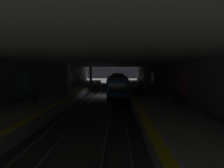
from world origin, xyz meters
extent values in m
plane|color=#42423F|center=(0.00, 0.00, 0.00)|extent=(120.00, 120.00, 0.00)
cube|color=gray|center=(0.00, -2.92, 0.08)|extent=(60.00, 0.09, 0.16)
cube|color=gray|center=(0.00, -1.48, 0.08)|extent=(60.00, 0.09, 0.16)
cube|color=gray|center=(0.00, 1.48, 0.08)|extent=(60.00, 0.09, 0.16)
cube|color=gray|center=(0.00, 2.92, 0.08)|extent=(60.00, 0.09, 0.16)
cube|color=#A8A59E|center=(0.00, -6.55, 0.53)|extent=(60.00, 5.30, 1.05)
cube|color=yellow|center=(0.00, -4.20, 1.05)|extent=(60.00, 0.60, 0.01)
cube|color=#A8A59E|center=(0.00, 6.55, 0.53)|extent=(60.00, 5.30, 1.05)
cube|color=yellow|center=(0.00, 4.20, 1.05)|extent=(60.00, 0.60, 0.01)
cube|color=slate|center=(0.00, -9.45, 2.80)|extent=(60.00, 0.50, 5.60)
cube|color=#BF4C8C|center=(-10.80, -9.17, 2.95)|extent=(3.17, 0.06, 2.27)
cube|color=#BF4C8C|center=(3.84, -9.17, 2.95)|extent=(3.08, 0.06, 2.11)
cube|color=#BF4C8C|center=(16.53, -9.17, 2.95)|extent=(2.71, 0.06, 2.46)
cube|color=slate|center=(0.00, 9.45, 2.80)|extent=(60.00, 0.50, 5.60)
cube|color=#4CA566|center=(-9.62, 9.17, 2.95)|extent=(2.78, 0.06, 2.30)
cube|color=orange|center=(9.51, 9.17, 2.95)|extent=(3.12, 0.06, 1.92)
cube|color=#ADAAA3|center=(0.00, 0.00, 5.80)|extent=(60.00, 19.40, 0.40)
cylinder|color=gray|center=(-7.17, 4.35, 3.33)|extent=(0.56, 0.56, 4.55)
cylinder|color=gray|center=(9.82, 4.35, 3.33)|extent=(0.56, 0.56, 4.55)
cube|color=#19569E|center=(0.80, -2.20, 2.06)|extent=(18.93, 2.80, 2.70)
cube|color=navy|center=(0.80, -2.20, 0.99)|extent=(18.93, 2.82, 0.56)
cube|color=black|center=(0.80, -2.20, 2.41)|extent=(17.42, 2.83, 0.90)
cube|color=#47474C|center=(0.80, -2.20, 3.53)|extent=(18.55, 2.58, 0.24)
cube|color=black|center=(-4.41, -2.20, 0.54)|extent=(2.20, 1.64, 0.76)
cube|color=black|center=(6.00, -2.20, 0.54)|extent=(2.20, 1.64, 0.76)
cube|color=black|center=(-8.69, -2.20, 2.41)|extent=(0.04, 2.24, 1.10)
cylinder|color=silver|center=(-8.69, -2.85, 1.06)|extent=(0.04, 0.24, 0.24)
cylinder|color=silver|center=(-8.69, -1.55, 1.06)|extent=(0.04, 0.24, 0.24)
cube|color=#19569E|center=(20.33, -2.20, 2.06)|extent=(18.93, 2.80, 2.70)
cube|color=navy|center=(20.33, -2.20, 0.99)|extent=(18.93, 2.82, 0.56)
cube|color=black|center=(20.33, -2.20, 2.41)|extent=(17.42, 2.83, 0.90)
cube|color=#47474C|center=(20.33, -2.20, 3.53)|extent=(18.55, 2.58, 0.24)
cube|color=black|center=(15.12, -2.20, 0.54)|extent=(2.20, 1.64, 0.76)
cube|color=black|center=(25.53, -2.20, 0.54)|extent=(2.20, 1.64, 0.76)
cylinder|color=#262628|center=(-8.82, -8.45, 1.26)|extent=(0.08, 0.08, 0.42)
cylinder|color=#262628|center=(-7.46, -8.45, 1.26)|extent=(0.08, 0.08, 0.42)
cube|color=olive|center=(-8.14, -8.45, 1.51)|extent=(1.70, 0.44, 0.08)
cube|color=olive|center=(-8.14, -8.67, 1.71)|extent=(1.70, 0.06, 0.40)
cylinder|color=#262628|center=(15.21, -8.45, 1.26)|extent=(0.08, 0.08, 0.42)
cylinder|color=#262628|center=(16.57, -8.45, 1.26)|extent=(0.08, 0.08, 0.42)
cube|color=olive|center=(15.89, -8.45, 1.51)|extent=(1.70, 0.44, 0.08)
cube|color=olive|center=(15.89, -8.67, 1.71)|extent=(1.70, 0.06, 0.40)
cylinder|color=#262628|center=(-12.26, 8.45, 1.26)|extent=(0.08, 0.08, 0.42)
cylinder|color=#262628|center=(-10.90, 8.45, 1.26)|extent=(0.08, 0.08, 0.42)
cube|color=olive|center=(-11.58, 8.45, 1.51)|extent=(1.70, 0.44, 0.08)
cube|color=olive|center=(-11.58, 8.67, 1.71)|extent=(1.70, 0.06, 0.40)
cylinder|color=#262628|center=(8.60, 8.45, 1.26)|extent=(0.08, 0.08, 0.42)
cylinder|color=#262628|center=(9.96, 8.45, 1.26)|extent=(0.08, 0.08, 0.42)
cube|color=olive|center=(9.28, 8.45, 1.51)|extent=(1.70, 0.44, 0.08)
cube|color=olive|center=(9.28, 8.67, 1.71)|extent=(1.70, 0.06, 0.40)
cylinder|color=#262628|center=(14.86, 8.45, 1.26)|extent=(0.08, 0.08, 0.42)
cylinder|color=#262628|center=(16.22, 8.45, 1.26)|extent=(0.08, 0.08, 0.42)
cube|color=olive|center=(15.54, 8.45, 1.51)|extent=(1.70, 0.44, 0.08)
cube|color=olive|center=(15.54, 8.67, 1.71)|extent=(1.70, 0.06, 0.40)
cylinder|color=#3F3F3F|center=(-2.78, -6.32, 1.48)|extent=(0.16, 0.16, 0.86)
cylinder|color=#3F3F3F|center=(-2.58, -6.32, 1.48)|extent=(0.16, 0.16, 0.86)
cube|color=beige|center=(-2.68, -6.32, 2.22)|extent=(0.36, 0.22, 0.61)
cylinder|color=beige|center=(-2.93, -6.32, 2.17)|extent=(0.10, 0.10, 0.58)
cylinder|color=beige|center=(-2.43, -6.32, 2.17)|extent=(0.10, 0.10, 0.58)
sphere|color=tan|center=(-2.68, -6.32, 2.64)|extent=(0.23, 0.23, 0.23)
cylinder|color=#2D2D2D|center=(12.69, 7.72, 1.48)|extent=(0.16, 0.16, 0.87)
cylinder|color=#2D2D2D|center=(12.89, 7.72, 1.48)|extent=(0.16, 0.16, 0.87)
cube|color=#284C93|center=(12.79, 7.72, 2.23)|extent=(0.36, 0.22, 0.62)
cylinder|color=#284C93|center=(12.54, 7.72, 2.18)|extent=(0.10, 0.10, 0.58)
cylinder|color=#284C93|center=(13.04, 7.72, 2.18)|extent=(0.10, 0.10, 0.58)
sphere|color=tan|center=(12.79, 7.72, 2.65)|extent=(0.24, 0.24, 0.24)
cylinder|color=#3F3F3F|center=(10.70, -8.32, 1.45)|extent=(0.16, 0.16, 0.79)
cylinder|color=#3F3F3F|center=(10.90, -8.32, 1.45)|extent=(0.16, 0.16, 0.79)
cube|color=beige|center=(10.80, -8.32, 2.12)|extent=(0.36, 0.22, 0.56)
cylinder|color=beige|center=(10.55, -8.32, 2.07)|extent=(0.10, 0.10, 0.53)
cylinder|color=beige|center=(11.05, -8.32, 2.07)|extent=(0.10, 0.10, 0.53)
sphere|color=tan|center=(10.80, -8.32, 2.51)|extent=(0.21, 0.21, 0.21)
cylinder|color=#282828|center=(4.97, -6.83, 1.46)|extent=(0.16, 0.16, 0.83)
cylinder|color=#282828|center=(5.17, -6.83, 1.46)|extent=(0.16, 0.16, 0.83)
cube|color=maroon|center=(5.07, -6.83, 2.17)|extent=(0.36, 0.22, 0.58)
cylinder|color=maroon|center=(4.82, -6.83, 2.12)|extent=(0.10, 0.10, 0.56)
cylinder|color=maroon|center=(5.32, -6.83, 2.12)|extent=(0.10, 0.10, 0.56)
sphere|color=tan|center=(5.07, -6.83, 2.57)|extent=(0.22, 0.22, 0.22)
cube|color=black|center=(-10.63, 7.15, 1.37)|extent=(0.39, 0.23, 0.65)
cylinder|color=#333333|center=(-10.63, 7.15, 1.85)|extent=(0.02, 0.02, 0.30)
cube|color=black|center=(9.42, 8.38, 1.25)|extent=(0.30, 0.20, 0.40)
cylinder|color=#595B5E|center=(-10.80, -7.80, 1.48)|extent=(0.44, 0.44, 0.85)
camera|label=1|loc=(-27.97, -2.23, 4.55)|focal=25.24mm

